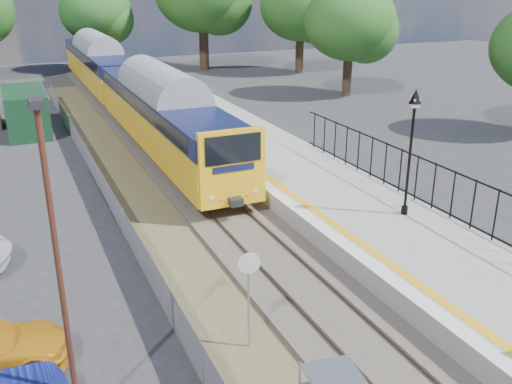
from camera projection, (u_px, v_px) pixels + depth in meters
ground at (378, 367)px, 14.12m from camera, size 120.00×120.00×0.00m
track_bed at (222, 223)px, 22.19m from camera, size 5.90×80.00×0.29m
platform at (348, 211)px, 22.40m from camera, size 5.00×70.00×0.90m
platform_edge at (302, 208)px, 21.46m from camera, size 0.90×70.00×0.01m
victorian_lamp_north at (413, 123)px, 19.74m from camera, size 0.44×0.44×4.60m
wire_fence at (113, 205)px, 22.59m from camera, size 0.06×52.00×1.20m
tree_line at (107, 8)px, 48.27m from camera, size 56.80×43.80×11.88m
train at (123, 82)px, 39.05m from camera, size 2.82×40.83×3.51m
speed_sign at (249, 285)px, 14.13m from camera, size 0.55×0.18×2.78m
carpark_lamp at (57, 257)px, 10.89m from camera, size 0.25×0.50×7.08m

